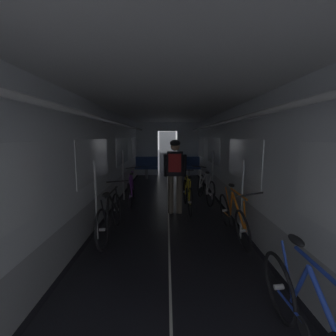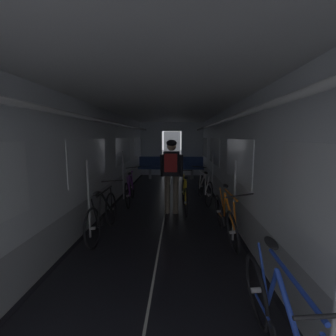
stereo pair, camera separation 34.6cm
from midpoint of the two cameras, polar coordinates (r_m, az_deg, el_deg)
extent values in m
cube|color=black|center=(5.61, -13.85, -11.20)|extent=(0.08, 11.50, 0.01)
cube|color=black|center=(5.54, 16.02, -11.52)|extent=(0.08, 11.50, 0.01)
cube|color=beige|center=(5.40, 0.99, -11.76)|extent=(0.03, 11.27, 0.00)
cube|color=#9EA0A5|center=(5.55, -14.95, -8.25)|extent=(0.12, 11.50, 0.60)
cube|color=silver|center=(5.35, -15.41, 4.47)|extent=(0.12, 11.50, 1.85)
cube|color=white|center=(4.80, -16.69, 1.99)|extent=(0.02, 1.90, 0.80)
cube|color=white|center=(7.57, -9.55, 4.18)|extent=(0.02, 1.90, 0.80)
cube|color=white|center=(10.39, -6.25, 5.16)|extent=(0.02, 1.90, 0.80)
cube|color=yellow|center=(5.48, -14.25, 2.74)|extent=(0.01, 0.20, 0.28)
cylinder|color=white|center=(5.26, -12.04, 10.80)|extent=(0.07, 11.04, 0.07)
cylinder|color=#B7BABF|center=(4.32, -16.65, -7.38)|extent=(0.04, 0.04, 1.40)
cylinder|color=#B7BABF|center=(6.78, -9.47, -1.76)|extent=(0.04, 0.04, 1.40)
cube|color=#9EA0A5|center=(5.48, 17.17, -8.54)|extent=(0.12, 11.50, 0.60)
cube|color=silver|center=(5.28, 17.69, 4.34)|extent=(0.12, 11.50, 1.85)
cube|color=white|center=(4.72, 18.65, 1.82)|extent=(0.02, 1.90, 0.80)
cube|color=white|center=(7.52, 12.60, 4.08)|extent=(0.02, 1.90, 0.80)
cube|color=white|center=(10.36, 9.83, 5.09)|extent=(0.02, 1.90, 0.80)
cube|color=yellow|center=(4.72, 18.64, 1.82)|extent=(0.01, 0.20, 0.28)
cylinder|color=white|center=(5.20, 14.27, 10.77)|extent=(0.07, 11.04, 0.07)
cylinder|color=#B7BABF|center=(2.07, 40.05, -26.28)|extent=(0.04, 0.04, 1.40)
cylinder|color=#B7BABF|center=(4.24, 18.14, -7.72)|extent=(0.04, 0.04, 1.40)
cylinder|color=#B7BABF|center=(6.73, 12.22, -1.90)|extent=(0.04, 0.04, 1.40)
cube|color=silver|center=(10.97, -3.17, 4.67)|extent=(1.00, 0.12, 2.45)
cube|color=silver|center=(10.94, 6.81, 4.62)|extent=(1.00, 0.12, 2.45)
cube|color=silver|center=(10.91, 1.84, 10.05)|extent=(0.90, 0.12, 0.40)
cube|color=#4C4F54|center=(11.62, 1.86, 3.86)|extent=(0.81, 0.04, 2.05)
cube|color=silver|center=(5.14, 1.05, 15.63)|extent=(3.14, 11.62, 0.12)
cylinder|color=gray|center=(10.02, -3.44, -1.40)|extent=(0.12, 0.12, 0.44)
cube|color=#2D4784|center=(9.98, -3.45, 0.13)|extent=(0.96, 0.44, 0.10)
cube|color=#2D4784|center=(10.14, -3.35, 1.68)|extent=(0.96, 0.08, 0.40)
torus|color=gray|center=(10.20, -5.75, 2.82)|extent=(0.14, 0.14, 0.02)
cylinder|color=gray|center=(9.99, 6.89, -1.46)|extent=(0.12, 0.12, 0.44)
cube|color=#2D4784|center=(9.95, 6.91, 0.07)|extent=(0.96, 0.44, 0.10)
cube|color=#2D4784|center=(10.11, 6.85, 1.62)|extent=(0.96, 0.08, 0.40)
torus|color=gray|center=(10.10, 4.42, 2.78)|extent=(0.14, 0.14, 0.02)
torus|color=black|center=(6.11, 11.56, -6.36)|extent=(0.18, 0.68, 0.67)
cylinder|color=#B2B2B7|center=(6.11, 11.56, -6.36)|extent=(0.10, 0.06, 0.06)
torus|color=black|center=(7.07, 9.42, -4.39)|extent=(0.18, 0.68, 0.67)
cylinder|color=#B2B2B7|center=(7.07, 9.42, -4.39)|extent=(0.10, 0.06, 0.06)
cylinder|color=silver|center=(6.72, 9.85, -3.12)|extent=(0.15, 0.53, 0.56)
cylinder|color=silver|center=(6.33, 10.71, -3.81)|extent=(0.07, 0.35, 0.55)
cylinder|color=silver|center=(6.52, 9.96, -1.11)|extent=(0.12, 0.82, 0.04)
cylinder|color=silver|center=(6.11, 11.20, -4.02)|extent=(0.09, 0.16, 0.49)
cylinder|color=silver|center=(6.33, 11.05, -6.07)|extent=(0.07, 0.45, 0.07)
cylinder|color=silver|center=(6.99, 9.30, -2.51)|extent=(0.08, 0.10, 0.49)
cylinder|color=black|center=(6.54, 10.57, -5.80)|extent=(0.05, 0.17, 0.17)
ellipsoid|color=black|center=(6.10, 10.84, -1.17)|extent=(0.12, 0.25, 0.07)
cylinder|color=black|center=(6.95, 9.01, 0.27)|extent=(0.44, 0.07, 0.07)
torus|color=black|center=(5.91, -8.25, -6.75)|extent=(0.17, 0.68, 0.67)
cylinder|color=#B2B2B7|center=(5.91, -8.25, -6.75)|extent=(0.10, 0.06, 0.06)
torus|color=black|center=(6.90, -7.47, -4.64)|extent=(0.17, 0.68, 0.67)
cylinder|color=#B2B2B7|center=(6.90, -7.47, -4.64)|extent=(0.10, 0.06, 0.06)
cylinder|color=purple|center=(6.55, -7.53, -3.36)|extent=(0.05, 0.54, 0.56)
cylinder|color=purple|center=(6.15, -7.84, -4.09)|extent=(0.12, 0.34, 0.55)
cylinder|color=purple|center=(6.35, -7.45, -1.29)|extent=(0.11, 0.82, 0.04)
cylinder|color=purple|center=(5.92, -8.00, -4.32)|extent=(0.06, 0.17, 0.49)
cylinder|color=purple|center=(6.14, -8.08, -6.43)|extent=(0.07, 0.45, 0.07)
cylinder|color=purple|center=(6.82, -7.32, -2.72)|extent=(0.08, 0.09, 0.49)
cylinder|color=black|center=(6.36, -7.91, -6.13)|extent=(0.04, 0.17, 0.17)
ellipsoid|color=black|center=(5.92, -7.72, -1.37)|extent=(0.12, 0.25, 0.07)
cylinder|color=black|center=(6.79, -7.07, 0.15)|extent=(0.44, 0.07, 0.07)
torus|color=black|center=(2.73, 24.50, -25.57)|extent=(0.13, 0.67, 0.67)
cylinder|color=#B2B2B7|center=(2.73, 24.50, -25.57)|extent=(0.10, 0.05, 0.06)
cylinder|color=#2342B7|center=(2.10, 33.49, -30.21)|extent=(0.10, 0.54, 0.56)
cylinder|color=#2342B7|center=(2.40, 28.20, -24.71)|extent=(0.11, 0.34, 0.55)
cylinder|color=#2342B7|center=(2.08, 32.66, -21.84)|extent=(0.06, 0.82, 0.04)
cylinder|color=#2342B7|center=(2.56, 26.09, -21.75)|extent=(0.08, 0.16, 0.49)
cylinder|color=#2342B7|center=(2.57, 26.40, -28.60)|extent=(0.04, 0.45, 0.07)
cylinder|color=black|center=(2.42, 28.67, -31.98)|extent=(0.04, 0.17, 0.17)
ellipsoid|color=black|center=(2.40, 27.84, -15.90)|extent=(0.10, 0.24, 0.07)
torus|color=black|center=(4.01, -15.54, -14.02)|extent=(0.09, 0.67, 0.67)
cylinder|color=#B2B2B7|center=(4.01, -15.54, -14.02)|extent=(0.09, 0.05, 0.06)
torus|color=black|center=(4.93, -11.75, -9.76)|extent=(0.09, 0.67, 0.67)
cylinder|color=#B2B2B7|center=(4.93, -11.75, -9.76)|extent=(0.09, 0.05, 0.06)
cylinder|color=black|center=(4.58, -12.64, -8.30)|extent=(0.08, 0.54, 0.56)
cylinder|color=black|center=(4.20, -14.16, -9.81)|extent=(0.07, 0.34, 0.55)
cylinder|color=black|center=(4.36, -13.04, -5.52)|extent=(0.04, 0.82, 0.04)
cylinder|color=black|center=(3.99, -15.10, -10.45)|extent=(0.06, 0.16, 0.49)
cylinder|color=black|center=(4.22, -14.57, -13.21)|extent=(0.03, 0.45, 0.07)
cylinder|color=black|center=(4.84, -11.72, -7.13)|extent=(0.06, 0.09, 0.49)
cylinder|color=black|center=(4.43, -13.68, -12.47)|extent=(0.03, 0.17, 0.17)
ellipsoid|color=black|center=(3.95, -14.73, -6.08)|extent=(0.10, 0.24, 0.07)
cylinder|color=black|center=(4.77, -11.48, -3.12)|extent=(0.44, 0.03, 0.06)
torus|color=black|center=(4.84, 14.44, -10.21)|extent=(0.15, 0.67, 0.67)
cylinder|color=#B2B2B7|center=(4.84, 14.44, -10.21)|extent=(0.10, 0.05, 0.06)
torus|color=black|center=(3.92, 18.02, -14.71)|extent=(0.15, 0.67, 0.67)
cylinder|color=#B2B2B7|center=(3.92, 18.02, -14.71)|extent=(0.10, 0.05, 0.06)
cylinder|color=orange|center=(4.14, 17.28, -10.27)|extent=(0.13, 0.54, 0.56)
cylinder|color=orange|center=(4.51, 15.81, -8.69)|extent=(0.11, 0.34, 0.55)
cylinder|color=orange|center=(4.22, 17.34, -6.21)|extent=(0.06, 0.82, 0.04)
cylinder|color=orange|center=(4.72, 15.16, -7.68)|extent=(0.10, 0.16, 0.49)
cylinder|color=orange|center=(4.64, 15.05, -11.32)|extent=(0.03, 0.45, 0.07)
cylinder|color=orange|center=(3.87, 18.55, -11.22)|extent=(0.10, 0.09, 0.49)
cylinder|color=black|center=(4.44, 15.72, -12.52)|extent=(0.04, 0.17, 0.17)
ellipsoid|color=black|center=(4.61, 15.97, -4.23)|extent=(0.10, 0.24, 0.07)
cylinder|color=black|center=(3.78, 19.58, -6.39)|extent=(0.44, 0.04, 0.09)
cylinder|color=brown|center=(5.51, 1.63, -6.48)|extent=(0.13, 0.13, 0.90)
cylinder|color=brown|center=(5.50, 3.72, -6.52)|extent=(0.13, 0.13, 0.90)
cube|color=black|center=(5.38, 2.72, 1.06)|extent=(0.37, 0.24, 0.56)
cylinder|color=black|center=(5.42, 0.40, 0.59)|extent=(0.10, 0.20, 0.53)
cylinder|color=black|center=(5.40, 5.06, 0.53)|extent=(0.10, 0.20, 0.53)
sphere|color=tan|center=(5.34, 2.75, 5.33)|extent=(0.21, 0.21, 0.21)
ellipsoid|color=black|center=(5.34, 2.75, 6.08)|extent=(0.26, 0.29, 0.16)
cube|color=maroon|center=(5.20, 2.62, 1.29)|extent=(0.29, 0.18, 0.40)
torus|color=black|center=(5.30, 6.34, -8.40)|extent=(0.06, 0.67, 0.67)
cylinder|color=#B2B2B7|center=(5.30, 6.34, -8.40)|extent=(0.09, 0.05, 0.05)
torus|color=black|center=(6.28, 5.42, -5.83)|extent=(0.06, 0.67, 0.67)
cylinder|color=#B2B2B7|center=(6.28, 5.42, -5.83)|extent=(0.09, 0.05, 0.05)
cylinder|color=yellow|center=(5.93, 5.69, -4.47)|extent=(0.06, 0.54, 0.56)
cylinder|color=yellow|center=(5.53, 6.06, -5.36)|extent=(0.05, 0.34, 0.55)
cylinder|color=yellow|center=(5.72, 5.85, -2.20)|extent=(0.06, 0.82, 0.03)
cylinder|color=yellow|center=(5.31, 6.29, -5.68)|extent=(0.03, 0.16, 0.49)
cylinder|color=yellow|center=(5.52, 6.10, -7.98)|extent=(0.04, 0.45, 0.07)
cylinder|color=yellow|center=(6.20, 5.46, -3.71)|extent=(0.03, 0.09, 0.49)
cylinder|color=black|center=(5.74, 5.89, -7.59)|extent=(0.02, 0.17, 0.17)
ellipsoid|color=black|center=(5.29, 6.28, -2.36)|extent=(0.10, 0.24, 0.06)
cylinder|color=black|center=(6.16, 5.48, -0.55)|extent=(0.44, 0.04, 0.03)
camera|label=1|loc=(0.17, -88.59, 0.19)|focal=24.95mm
camera|label=2|loc=(0.17, 91.41, -0.19)|focal=24.95mm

